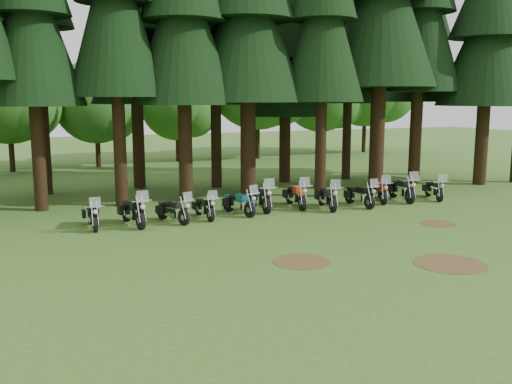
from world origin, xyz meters
The scene contains 29 objects.
ground centered at (0.00, 0.00, 0.00)m, with size 120.00×120.00×0.00m, color #375E22.
pine_front_9 centered at (13.94, 7.83, 9.51)m, with size 5.44×5.44×15.89m.
pine_back_1 centered at (-9.26, 14.35, 9.71)m, with size 4.52×4.52×16.22m.
pine_back_2 centered at (-4.38, 14.40, 9.76)m, with size 4.85×4.85×16.30m.
pine_back_3 centered at (-0.37, 12.94, 9.70)m, with size 4.35×4.35×16.20m.
pine_back_4 centered at (4.04, 13.25, 8.25)m, with size 4.94×4.94×13.78m.
pine_back_5 centered at (8.07, 12.86, 9.78)m, with size 3.94×3.94×16.33m.
pine_back_6 centered at (13.36, 12.79, 9.93)m, with size 4.59×4.59×16.58m.
decid_2 centered at (-10.43, 24.78, 4.95)m, with size 6.72×6.53×8.40m.
decid_3 centered at (-4.71, 25.13, 4.51)m, with size 6.12×5.95×7.65m.
decid_4 centered at (1.58, 26.32, 4.37)m, with size 5.93×5.76×7.41m.
decid_5 centered at (8.29, 25.71, 6.23)m, with size 8.45×8.21×10.56m.
decid_6 centered at (14.85, 27.01, 5.20)m, with size 7.06×6.86×8.82m.
decid_7 centered at (19.46, 26.83, 6.22)m, with size 8.44×8.20×10.55m.
dirt_patch_0 centered at (-3.00, -2.00, 0.01)m, with size 1.80×1.80×0.01m, color #4C3D1E.
dirt_patch_1 centered at (4.50, 0.50, 0.01)m, with size 1.40×1.40×0.01m, color #4C3D1E.
dirt_patch_2 centered at (1.00, -4.00, 0.01)m, with size 2.20×2.20×0.01m, color #4C3D1E.
motorcycle_0 centered at (-8.20, 5.29, 0.46)m, with size 0.41×2.17×1.37m.
motorcycle_1 centered at (-6.67, 5.12, 0.52)m, with size 0.62×2.46×1.54m.
motorcycle_2 centered at (-5.09, 5.03, 0.46)m, with size 0.98×2.12×1.36m.
motorcycle_3 centered at (-3.68, 5.26, 0.44)m, with size 0.39×2.10×1.32m.
motorcycle_4 centered at (-2.07, 5.40, 0.47)m, with size 0.81×2.23×1.41m.
motorcycle_5 centered at (-0.85, 5.93, 0.53)m, with size 0.54×2.53×1.59m.
motorcycle_6 centered at (0.93, 5.88, 0.52)m, with size 0.65×2.47×1.55m.
motorcycle_7 centered at (2.05, 4.97, 0.50)m, with size 0.82×2.38×1.50m.
motorcycle_8 centered at (3.73, 4.90, 0.48)m, with size 0.42×2.26×1.42m.
motorcycle_9 centered at (5.23, 5.50, 0.48)m, with size 1.00×2.25×1.44m.
motorcycle_10 centered at (6.42, 5.30, 0.53)m, with size 0.79×2.52×1.58m.
motorcycle_11 centered at (8.18, 5.03, 0.46)m, with size 1.00×2.14×1.37m.
Camera 1 is at (-11.07, -16.86, 4.97)m, focal length 40.00 mm.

